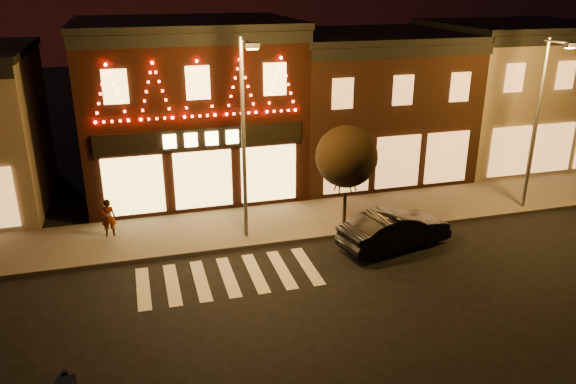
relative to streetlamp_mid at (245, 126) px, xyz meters
name	(u,v)px	position (x,y,z in m)	size (l,w,h in m)	color
ground	(252,341)	(-1.30, -6.73, -4.83)	(120.00, 120.00, 0.00)	black
sidewalk_far	(258,225)	(0.70, 1.27, -4.75)	(44.00, 4.00, 0.15)	#47423D
building_pulp	(189,106)	(-1.30, 7.25, -0.66)	(10.20, 8.34, 8.30)	black
building_right_a	(367,103)	(8.20, 7.27, -1.06)	(9.20, 8.28, 7.50)	#371D13
building_right_b	(511,92)	(17.20, 7.27, -0.91)	(9.20, 8.28, 7.80)	#6D604D
streetlamp_mid	(245,126)	(0.00, 0.00, 0.00)	(0.51, 1.82, 7.97)	#59595E
streetlamp_right	(540,113)	(13.02, -0.35, -0.21)	(0.55, 1.75, 7.62)	#59595E
tree_right	(347,157)	(4.30, 0.24, -1.64)	(2.59, 2.59, 4.33)	black
dark_sedan	(395,230)	(5.52, -2.13, -4.06)	(1.61, 4.62, 1.52)	black
pedestrian	(108,218)	(-5.42, 1.75, -3.87)	(0.59, 0.39, 1.61)	gray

